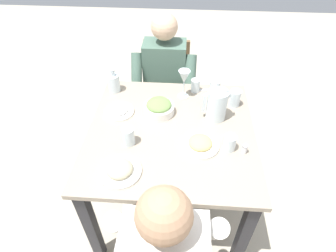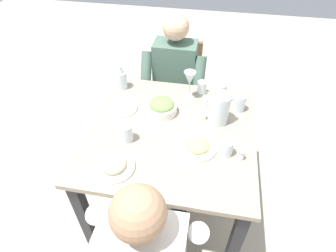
{
  "view_description": "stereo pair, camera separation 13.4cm",
  "coord_description": "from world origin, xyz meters",
  "px_view_note": "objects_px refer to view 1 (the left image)",
  "views": [
    {
      "loc": [
        -0.06,
        1.17,
        1.85
      ],
      "look_at": [
        0.02,
        -0.01,
        0.76
      ],
      "focal_mm": 29.66,
      "sensor_mm": 36.0,
      "label": 1
    },
    {
      "loc": [
        -0.2,
        1.15,
        1.85
      ],
      "look_at": [
        0.02,
        -0.01,
        0.76
      ],
      "focal_mm": 29.66,
      "sensor_mm": 36.0,
      "label": 2
    }
  ],
  "objects_px": {
    "water_glass_near_right": "(235,98)",
    "salt_shaker": "(244,149)",
    "plate_yoghurt": "(119,110)",
    "chair_near": "(166,86)",
    "wine_glass": "(184,78)",
    "salad_bowl": "(159,107)",
    "plate_beans": "(120,170)",
    "plate_fries": "(200,143)",
    "dining_table": "(171,144)",
    "water_glass_far_right": "(128,136)",
    "oil_carafe": "(114,84)",
    "water_pitcher": "(217,105)",
    "diner_near": "(164,85)",
    "diner_far": "(167,247)",
    "water_glass_near_left": "(195,85)",
    "water_glass_by_pitcher": "(215,87)",
    "water_glass_center": "(230,143)"
  },
  "relations": [
    {
      "from": "wine_glass",
      "to": "chair_near",
      "type": "bearing_deg",
      "value": -72.8
    },
    {
      "from": "wine_glass",
      "to": "salt_shaker",
      "type": "relative_size",
      "value": 3.63
    },
    {
      "from": "wine_glass",
      "to": "plate_beans",
      "type": "bearing_deg",
      "value": 65.78
    },
    {
      "from": "wine_glass",
      "to": "water_pitcher",
      "type": "bearing_deg",
      "value": 134.76
    },
    {
      "from": "plate_fries",
      "to": "water_glass_by_pitcher",
      "type": "relative_size",
      "value": 2.46
    },
    {
      "from": "water_pitcher",
      "to": "plate_beans",
      "type": "distance_m",
      "value": 0.68
    },
    {
      "from": "dining_table",
      "to": "water_glass_center",
      "type": "distance_m",
      "value": 0.38
    },
    {
      "from": "salt_shaker",
      "to": "diner_far",
      "type": "bearing_deg",
      "value": 51.83
    },
    {
      "from": "salad_bowl",
      "to": "oil_carafe",
      "type": "bearing_deg",
      "value": -33.29
    },
    {
      "from": "water_glass_near_right",
      "to": "salad_bowl",
      "type": "bearing_deg",
      "value": 13.13
    },
    {
      "from": "chair_near",
      "to": "wine_glass",
      "type": "height_order",
      "value": "wine_glass"
    },
    {
      "from": "dining_table",
      "to": "chair_near",
      "type": "height_order",
      "value": "chair_near"
    },
    {
      "from": "chair_near",
      "to": "salt_shaker",
      "type": "xyz_separation_m",
      "value": [
        -0.49,
        0.98,
        0.29
      ]
    },
    {
      "from": "water_pitcher",
      "to": "wine_glass",
      "type": "height_order",
      "value": "wine_glass"
    },
    {
      "from": "plate_beans",
      "to": "water_glass_near_left",
      "type": "bearing_deg",
      "value": -117.25
    },
    {
      "from": "dining_table",
      "to": "water_glass_near_right",
      "type": "relative_size",
      "value": 8.87
    },
    {
      "from": "plate_fries",
      "to": "water_glass_center",
      "type": "bearing_deg",
      "value": 175.25
    },
    {
      "from": "water_glass_far_right",
      "to": "chair_near",
      "type": "bearing_deg",
      "value": -97.79
    },
    {
      "from": "plate_yoghurt",
      "to": "plate_fries",
      "type": "relative_size",
      "value": 0.87
    },
    {
      "from": "plate_beans",
      "to": "plate_fries",
      "type": "bearing_deg",
      "value": -152.17
    },
    {
      "from": "diner_far",
      "to": "plate_fries",
      "type": "distance_m",
      "value": 0.55
    },
    {
      "from": "salad_bowl",
      "to": "plate_beans",
      "type": "relative_size",
      "value": 0.87
    },
    {
      "from": "water_glass_near_left",
      "to": "wine_glass",
      "type": "bearing_deg",
      "value": 41.14
    },
    {
      "from": "water_glass_near_right",
      "to": "dining_table",
      "type": "bearing_deg",
      "value": 34.11
    },
    {
      "from": "diner_near",
      "to": "water_pitcher",
      "type": "relative_size",
      "value": 6.04
    },
    {
      "from": "diner_near",
      "to": "chair_near",
      "type": "bearing_deg",
      "value": -90.0
    },
    {
      "from": "water_pitcher",
      "to": "water_glass_near_right",
      "type": "bearing_deg",
      "value": -134.04
    },
    {
      "from": "diner_near",
      "to": "water_glass_near_right",
      "type": "distance_m",
      "value": 0.63
    },
    {
      "from": "diner_near",
      "to": "diner_far",
      "type": "bearing_deg",
      "value": 95.16
    },
    {
      "from": "water_glass_near_left",
      "to": "water_glass_by_pitcher",
      "type": "distance_m",
      "value": 0.13
    },
    {
      "from": "water_glass_near_left",
      "to": "water_glass_by_pitcher",
      "type": "bearing_deg",
      "value": 179.24
    },
    {
      "from": "oil_carafe",
      "to": "salad_bowl",
      "type": "bearing_deg",
      "value": 146.71
    },
    {
      "from": "water_glass_near_right",
      "to": "salt_shaker",
      "type": "xyz_separation_m",
      "value": [
        -0.01,
        0.41,
        -0.03
      ]
    },
    {
      "from": "wine_glass",
      "to": "water_glass_near_right",
      "type": "bearing_deg",
      "value": 167.95
    },
    {
      "from": "water_glass_near_right",
      "to": "water_glass_near_left",
      "type": "bearing_deg",
      "value": -28.97
    },
    {
      "from": "water_glass_far_right",
      "to": "dining_table",
      "type": "bearing_deg",
      "value": -151.67
    },
    {
      "from": "dining_table",
      "to": "water_pitcher",
      "type": "distance_m",
      "value": 0.36
    },
    {
      "from": "diner_far",
      "to": "plate_fries",
      "type": "xyz_separation_m",
      "value": [
        -0.15,
        -0.51,
        0.14
      ]
    },
    {
      "from": "diner_near",
      "to": "salad_bowl",
      "type": "xyz_separation_m",
      "value": [
        -0.01,
        0.48,
        0.16
      ]
    },
    {
      "from": "water_glass_near_right",
      "to": "plate_yoghurt",
      "type": "bearing_deg",
      "value": 10.03
    },
    {
      "from": "chair_near",
      "to": "plate_fries",
      "type": "xyz_separation_m",
      "value": [
        -0.26,
        0.95,
        0.28
      ]
    },
    {
      "from": "oil_carafe",
      "to": "salt_shaker",
      "type": "height_order",
      "value": "oil_carafe"
    },
    {
      "from": "diner_near",
      "to": "diner_far",
      "type": "xyz_separation_m",
      "value": [
        -0.11,
        1.26,
        0.0
      ]
    },
    {
      "from": "plate_yoghurt",
      "to": "plate_beans",
      "type": "height_order",
      "value": "plate_beans"
    },
    {
      "from": "plate_fries",
      "to": "wine_glass",
      "type": "xyz_separation_m",
      "value": [
        0.1,
        -0.45,
        0.12
      ]
    },
    {
      "from": "diner_far",
      "to": "water_glass_near_right",
      "type": "xyz_separation_m",
      "value": [
        -0.37,
        -0.89,
        0.18
      ]
    },
    {
      "from": "diner_far",
      "to": "plate_yoghurt",
      "type": "height_order",
      "value": "diner_far"
    },
    {
      "from": "water_glass_near_right",
      "to": "water_glass_near_left",
      "type": "relative_size",
      "value": 1.23
    },
    {
      "from": "dining_table",
      "to": "wine_glass",
      "type": "distance_m",
      "value": 0.42
    },
    {
      "from": "water_pitcher",
      "to": "salt_shaker",
      "type": "relative_size",
      "value": 3.52
    }
  ]
}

